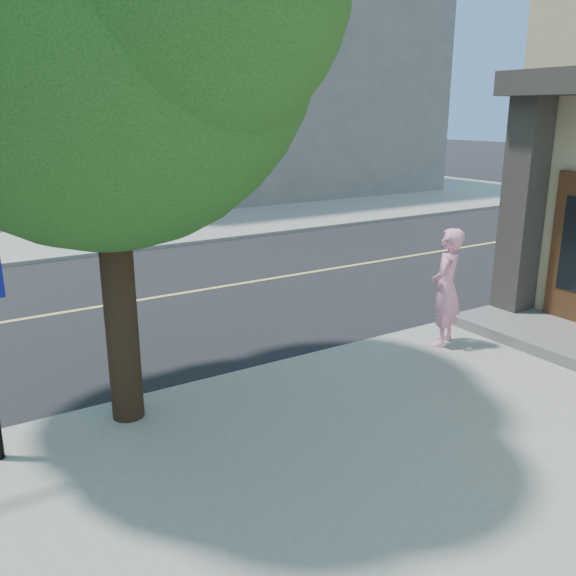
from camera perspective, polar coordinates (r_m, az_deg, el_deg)
sidewalk_ne at (r=31.84m, az=-8.02°, el=9.29°), size 29.00×25.00×0.12m
filler_ne at (r=32.46m, az=-8.07°, el=21.91°), size 18.00×16.00×14.00m
man_on_phone at (r=9.99m, az=14.59°, el=0.04°), size 0.83×0.73×1.91m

